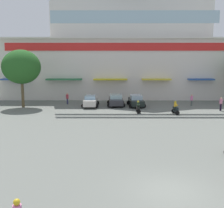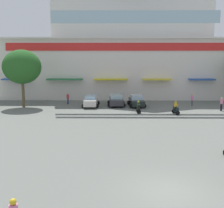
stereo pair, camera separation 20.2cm
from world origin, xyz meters
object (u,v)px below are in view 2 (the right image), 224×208
at_px(parked_car_1, 116,100).
at_px(pedestrian_0, 68,98).
at_px(scooter_rider_4, 176,109).
at_px(plaza_tree_2, 22,67).
at_px(parked_car_0, 91,101).
at_px(parked_car_2, 136,101).
at_px(pedestrian_1, 221,103).
at_px(pedestrian_2, 192,99).
at_px(scooter_rider_0, 138,108).

bearing_deg(parked_car_1, pedestrian_0, 168.74).
relative_size(scooter_rider_4, pedestrian_0, 0.95).
distance_m(plaza_tree_2, pedestrian_0, 7.52).
height_order(parked_car_0, parked_car_1, parked_car_1).
distance_m(parked_car_0, parked_car_1, 3.47).
height_order(parked_car_1, parked_car_2, parked_car_1).
distance_m(parked_car_1, scooter_rider_4, 8.97).
height_order(parked_car_1, pedestrian_1, pedestrian_1).
bearing_deg(parked_car_1, plaza_tree_2, -174.77).
height_order(parked_car_2, pedestrian_2, pedestrian_2).
height_order(scooter_rider_0, pedestrian_0, pedestrian_0).
relative_size(plaza_tree_2, parked_car_2, 1.70).
relative_size(parked_car_2, pedestrian_0, 2.77).
bearing_deg(pedestrian_2, pedestrian_1, -52.58).
height_order(pedestrian_0, pedestrian_1, pedestrian_1).
bearing_deg(pedestrian_0, pedestrian_2, -4.80).
xyz_separation_m(parked_car_1, pedestrian_1, (13.06, -3.57, 0.18)).
height_order(scooter_rider_4, pedestrian_2, pedestrian_2).
distance_m(plaza_tree_2, pedestrian_1, 25.97).
relative_size(parked_car_0, pedestrian_1, 2.48).
relative_size(plaza_tree_2, pedestrian_1, 4.44).
height_order(plaza_tree_2, scooter_rider_4, plaza_tree_2).
bearing_deg(pedestrian_1, pedestrian_0, 166.09).
xyz_separation_m(parked_car_2, pedestrian_1, (10.31, -3.26, 0.19)).
distance_m(scooter_rider_0, pedestrian_2, 9.07).
height_order(scooter_rider_0, pedestrian_2, pedestrian_2).
relative_size(parked_car_0, scooter_rider_4, 2.77).
relative_size(parked_car_0, parked_car_1, 1.04).
distance_m(pedestrian_0, pedestrian_1, 20.56).
height_order(pedestrian_1, pedestrian_2, pedestrian_1).
xyz_separation_m(plaza_tree_2, pedestrian_2, (22.80, 1.06, -4.44)).
bearing_deg(parked_car_0, scooter_rider_0, -35.04).
relative_size(plaza_tree_2, parked_car_0, 1.79).
bearing_deg(scooter_rider_0, parked_car_2, 88.80).
bearing_deg(plaza_tree_2, scooter_rider_4, -13.16).
relative_size(pedestrian_0, pedestrian_1, 0.94).
xyz_separation_m(plaza_tree_2, parked_car_1, (12.42, 1.14, -4.57)).
bearing_deg(scooter_rider_4, pedestrian_2, 58.42).
bearing_deg(parked_car_1, parked_car_0, -170.96).
bearing_deg(pedestrian_0, scooter_rider_4, -26.95).
distance_m(parked_car_0, parked_car_2, 6.19).
xyz_separation_m(parked_car_2, pedestrian_2, (7.64, 0.23, 0.14)).
height_order(parked_car_2, scooter_rider_4, parked_car_2).
bearing_deg(parked_car_0, scooter_rider_4, -26.25).
bearing_deg(pedestrian_2, scooter_rider_4, -121.58).
xyz_separation_m(parked_car_2, scooter_rider_0, (-0.09, -4.51, -0.19)).
bearing_deg(plaza_tree_2, pedestrian_0, 24.44).
distance_m(parked_car_1, scooter_rider_0, 5.50).
xyz_separation_m(pedestrian_0, pedestrian_2, (17.28, -1.45, 0.01)).
distance_m(parked_car_0, scooter_rider_0, 7.44).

